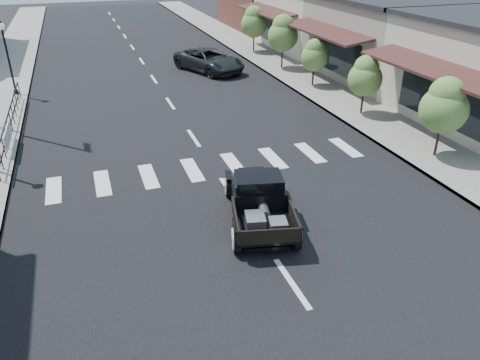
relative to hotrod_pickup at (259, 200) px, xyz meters
name	(u,v)px	position (x,y,z in m)	size (l,w,h in m)	color
ground	(250,222)	(-0.27, 0.03, -0.73)	(120.00, 120.00, 0.00)	black
road	(160,88)	(-0.27, 15.03, -0.72)	(14.00, 80.00, 0.02)	black
road_markings	(179,116)	(-0.27, 10.03, -0.73)	(12.00, 60.00, 0.06)	silver
sidewalk_right	(296,75)	(8.23, 15.03, -0.66)	(3.00, 80.00, 0.15)	gray
storefront_mid	(409,38)	(14.73, 13.03, 1.52)	(10.00, 9.00, 4.50)	gray
storefront_far	(335,17)	(14.73, 22.03, 1.52)	(10.00, 9.00, 4.50)	beige
railing	(10,120)	(-7.57, 10.03, -0.08)	(0.08, 10.00, 1.00)	black
banner	(9,141)	(-7.49, 8.03, -0.28)	(0.04, 2.20, 0.60)	silver
lamp_post_c	(8,58)	(-7.87, 16.03, 1.31)	(0.36, 0.36, 3.80)	black
small_tree_a	(442,119)	(8.03, 2.02, 0.89)	(1.76, 1.76, 2.94)	#567A38
small_tree_b	(364,86)	(8.03, 7.24, 0.74)	(1.58, 1.58, 2.64)	#567A38
small_tree_c	(314,63)	(8.03, 12.35, 0.66)	(1.49, 1.49, 2.49)	#567A38
small_tree_d	(283,42)	(8.03, 16.76, 1.01)	(1.91, 1.91, 3.18)	#567A38
small_tree_e	(254,30)	(8.03, 21.98, 0.97)	(1.86, 1.86, 3.11)	#567A38
hotrod_pickup	(259,200)	(0.00, 0.00, 0.00)	(1.97, 4.23, 1.47)	black
second_car	(209,60)	(3.44, 17.78, -0.02)	(2.37, 5.14, 1.43)	black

